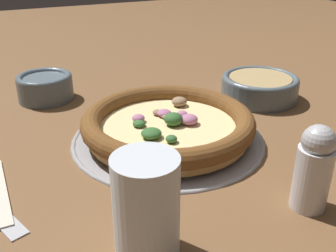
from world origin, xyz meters
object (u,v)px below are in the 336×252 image
at_px(drinking_cup, 146,208).
at_px(pepper_shaker, 314,168).
at_px(bowl_near, 260,86).
at_px(pizza_tray, 168,137).
at_px(bowl_far, 45,86).
at_px(pizza, 168,124).

relative_size(drinking_cup, pepper_shaker, 1.03).
xyz_separation_m(bowl_near, drinking_cup, (0.31, -0.38, 0.03)).
relative_size(pizza_tray, drinking_cup, 2.78).
distance_m(drinking_cup, pepper_shaker, 0.21).
relative_size(bowl_far, pepper_shaker, 1.00).
bearing_deg(bowl_far, pepper_shaker, 23.98).
xyz_separation_m(bowl_near, pepper_shaker, (0.32, -0.17, 0.03)).
distance_m(bowl_far, pepper_shaker, 0.56).
height_order(bowl_near, bowl_far, bowl_far).
height_order(pizza, pepper_shaker, pepper_shaker).
distance_m(bowl_near, pepper_shaker, 0.37).
relative_size(pizza_tray, pepper_shaker, 2.86).
xyz_separation_m(pizza_tray, bowl_near, (-0.08, 0.25, 0.02)).
xyz_separation_m(drinking_cup, pepper_shaker, (0.01, 0.21, -0.00)).
bearing_deg(pepper_shaker, bowl_far, -156.02).
bearing_deg(pizza_tray, drinking_cup, -30.49).
bearing_deg(pizza_tray, pepper_shaker, 18.07).
bearing_deg(pizza, bowl_near, 108.51).
bearing_deg(drinking_cup, bowl_near, 128.92).
height_order(pizza, bowl_near, same).
relative_size(bowl_near, bowl_far, 1.40).
distance_m(bowl_near, drinking_cup, 0.49).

